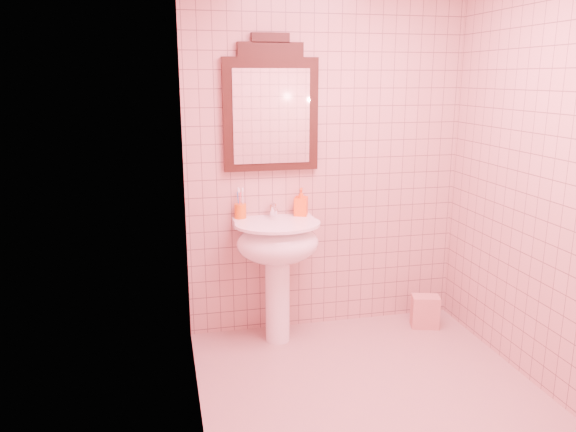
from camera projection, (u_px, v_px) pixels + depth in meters
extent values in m
plane|color=tan|center=(377.00, 400.00, 3.24)|extent=(2.20, 2.20, 0.00)
cube|color=tan|center=(326.00, 159.00, 3.98)|extent=(2.00, 0.02, 2.50)
cylinder|color=white|center=(278.00, 293.00, 3.90)|extent=(0.17, 0.17, 0.70)
ellipsoid|color=white|center=(278.00, 243.00, 3.79)|extent=(0.56, 0.46, 0.28)
cube|color=white|center=(273.00, 221.00, 3.92)|extent=(0.56, 0.15, 0.05)
cylinder|color=white|center=(278.00, 224.00, 3.76)|extent=(0.58, 0.58, 0.02)
cylinder|color=white|center=(273.00, 211.00, 3.90)|extent=(0.04, 0.04, 0.09)
cylinder|color=white|center=(274.00, 207.00, 3.84)|extent=(0.02, 0.10, 0.02)
cylinder|color=white|center=(276.00, 212.00, 3.80)|extent=(0.02, 0.02, 0.04)
cube|color=white|center=(273.00, 203.00, 3.90)|extent=(0.02, 0.07, 0.01)
cube|color=black|center=(271.00, 115.00, 3.79)|extent=(0.65, 0.05, 0.76)
cube|color=black|center=(270.00, 49.00, 3.69)|extent=(0.44, 0.05, 0.09)
cube|color=black|center=(270.00, 38.00, 3.67)|extent=(0.25, 0.05, 0.06)
cube|color=white|center=(272.00, 117.00, 3.77)|extent=(0.52, 0.01, 0.63)
cylinder|color=#D75F12|center=(240.00, 211.00, 3.87)|extent=(0.08, 0.08, 0.10)
cylinder|color=silver|center=(243.00, 205.00, 3.87)|extent=(0.01, 0.01, 0.19)
cylinder|color=#338CD8|center=(239.00, 205.00, 3.88)|extent=(0.01, 0.01, 0.19)
cylinder|color=#E5334C|center=(239.00, 206.00, 3.85)|extent=(0.01, 0.01, 0.19)
imported|color=#FF5815|center=(301.00, 202.00, 3.94)|extent=(0.12, 0.12, 0.20)
cube|color=#D8817F|center=(425.00, 311.00, 4.17)|extent=(0.23, 0.18, 0.24)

